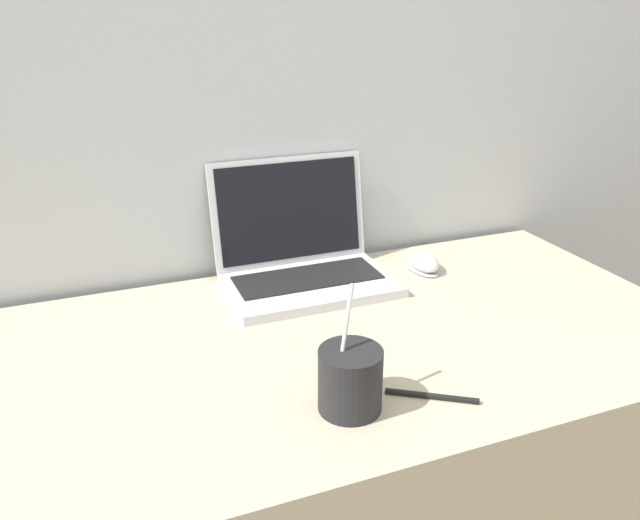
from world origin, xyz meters
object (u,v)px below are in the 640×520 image
at_px(computer_mouse, 423,262).
at_px(pen, 432,396).
at_px(drink_cup, 350,379).
at_px(laptop, 302,256).

xyz_separation_m(computer_mouse, pen, (-0.24, -0.44, -0.01)).
height_order(computer_mouse, pen, computer_mouse).
bearing_deg(computer_mouse, drink_cup, -131.20).
xyz_separation_m(drink_cup, pen, (0.12, -0.02, -0.05)).
height_order(drink_cup, pen, drink_cup).
bearing_deg(pen, drink_cup, 169.13).
xyz_separation_m(laptop, drink_cup, (-0.09, -0.45, -0.01)).
xyz_separation_m(laptop, pen, (0.04, -0.48, -0.05)).
relative_size(drink_cup, computer_mouse, 1.76).
relative_size(computer_mouse, pen, 0.88).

